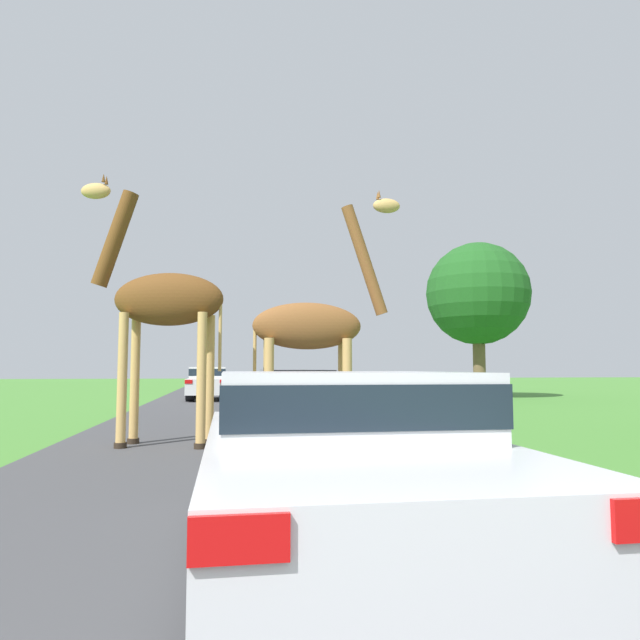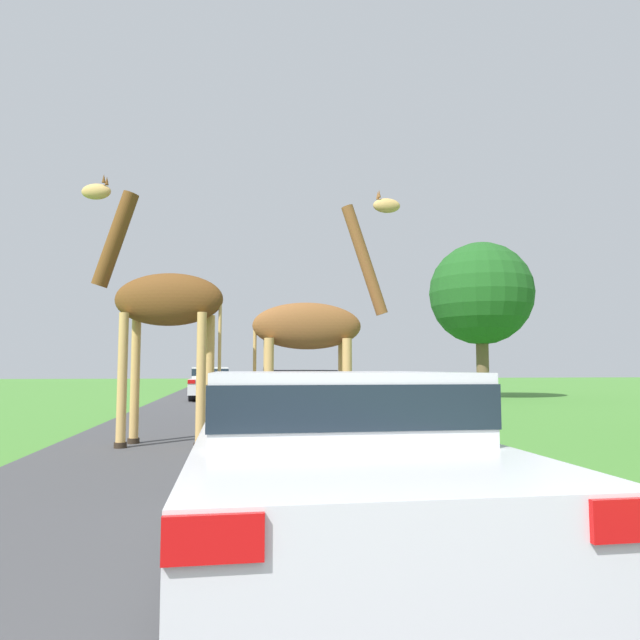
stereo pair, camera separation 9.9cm
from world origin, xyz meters
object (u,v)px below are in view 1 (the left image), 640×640
(giraffe_companion, at_px, (162,305))
(car_far_ahead, at_px, (298,393))
(car_lead_maroon, at_px, (339,461))
(car_queue_right, at_px, (282,386))
(car_queue_left, at_px, (208,382))
(tree_left_edge, at_px, (478,294))
(giraffe_near_road, at_px, (313,329))

(giraffe_companion, distance_m, car_far_ahead, 6.14)
(giraffe_companion, bearing_deg, car_lead_maroon, -151.62)
(giraffe_companion, height_order, car_queue_right, giraffe_companion)
(giraffe_companion, bearing_deg, car_queue_left, 10.74)
(car_lead_maroon, distance_m, tree_left_edge, 24.40)
(car_queue_right, bearing_deg, tree_left_edge, 19.20)
(giraffe_companion, relative_size, car_lead_maroon, 1.19)
(car_queue_right, relative_size, car_queue_left, 1.09)
(giraffe_companion, xyz_separation_m, tree_left_edge, (12.96, 14.69, 2.35))
(giraffe_near_road, xyz_separation_m, car_queue_right, (0.46, 10.91, -1.44))
(giraffe_companion, distance_m, car_queue_right, 11.94)
(car_lead_maroon, xyz_separation_m, car_far_ahead, (1.16, 11.65, -0.02))
(car_lead_maroon, relative_size, car_queue_right, 0.94)
(car_queue_right, distance_m, tree_left_edge, 11.04)
(car_queue_left, bearing_deg, car_queue_right, -53.07)
(giraffe_near_road, bearing_deg, car_lead_maroon, -5.04)
(giraffe_near_road, relative_size, car_lead_maroon, 1.19)
(car_lead_maroon, relative_size, tree_left_edge, 0.57)
(car_lead_maroon, bearing_deg, giraffe_near_road, 82.75)
(car_queue_right, bearing_deg, giraffe_near_road, -92.40)
(giraffe_near_road, distance_m, car_queue_left, 15.10)
(car_lead_maroon, height_order, car_far_ahead, car_lead_maroon)
(giraffe_near_road, distance_m, car_queue_right, 11.02)
(giraffe_near_road, relative_size, tree_left_edge, 0.68)
(giraffe_near_road, relative_size, giraffe_companion, 1.00)
(giraffe_near_road, height_order, car_queue_right, giraffe_near_road)
(giraffe_near_road, distance_m, car_lead_maroon, 7.30)
(giraffe_companion, relative_size, car_queue_left, 1.22)
(giraffe_companion, xyz_separation_m, car_queue_right, (3.31, 11.33, -1.83))
(car_queue_left, distance_m, tree_left_edge, 13.26)
(giraffe_companion, bearing_deg, car_far_ahead, -19.98)
(giraffe_companion, bearing_deg, tree_left_edge, -29.30)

